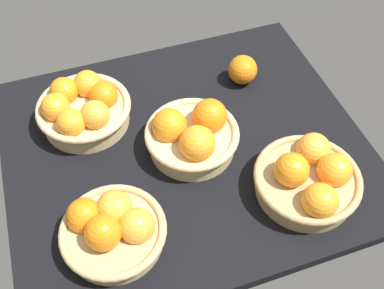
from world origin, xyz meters
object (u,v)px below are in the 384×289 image
basket_center (192,135)px  basket_far_right (112,228)px  loose_orange_front_gap (243,70)px  basket_far_left (309,179)px  basket_near_right (83,108)px

basket_center → basket_far_right: bearing=37.0°
basket_center → loose_orange_front_gap: basket_center is taller
basket_far_left → basket_far_right: basket_far_left is taller
basket_near_right → basket_far_right: basket_near_right is taller
basket_center → basket_far_left: size_ratio=0.94×
basket_near_right → basket_center: basket_center is taller
basket_near_right → loose_orange_front_gap: (-42.13, -0.98, -0.86)cm
basket_far_left → loose_orange_front_gap: basket_far_left is taller
basket_center → basket_far_right: basket_center is taller
basket_far_left → loose_orange_front_gap: size_ratio=3.02×
loose_orange_front_gap → basket_far_right: bearing=38.9°
basket_center → basket_far_right: 28.41cm
basket_near_right → loose_orange_front_gap: bearing=-178.7°
basket_far_left → basket_near_right: bearing=-40.4°
basket_far_left → basket_far_right: 42.57cm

